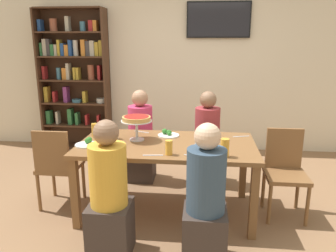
% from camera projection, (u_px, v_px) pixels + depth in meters
% --- Properties ---
extents(ground_plane, '(12.00, 12.00, 0.00)m').
position_uv_depth(ground_plane, '(167.00, 210.00, 3.47)').
color(ground_plane, '#846042').
extents(rear_partition, '(8.00, 0.12, 2.80)m').
position_uv_depth(rear_partition, '(182.00, 62.00, 5.23)').
color(rear_partition, beige).
rests_on(rear_partition, ground_plane).
extents(dining_table, '(1.74, 0.94, 0.74)m').
position_uv_depth(dining_table, '(167.00, 151.00, 3.30)').
color(dining_table, brown).
rests_on(dining_table, ground_plane).
extents(bookshelf, '(1.10, 0.30, 2.21)m').
position_uv_depth(bookshelf, '(74.00, 76.00, 5.28)').
color(bookshelf, '#422819').
rests_on(bookshelf, ground_plane).
extents(television, '(0.95, 0.05, 0.53)m').
position_uv_depth(television, '(219.00, 20.00, 4.93)').
color(television, black).
extents(diner_far_right, '(0.34, 0.34, 1.15)m').
position_uv_depth(diner_far_right, '(207.00, 145.00, 4.04)').
color(diner_far_right, '#382D28').
rests_on(diner_far_right, ground_plane).
extents(diner_far_left, '(0.34, 0.34, 1.15)m').
position_uv_depth(diner_far_left, '(141.00, 142.00, 4.14)').
color(diner_far_left, '#382D28').
rests_on(diner_far_left, ground_plane).
extents(diner_near_right, '(0.34, 0.34, 1.15)m').
position_uv_depth(diner_near_right, '(205.00, 206.00, 2.56)').
color(diner_near_right, '#382D28').
rests_on(diner_near_right, ground_plane).
extents(diner_near_left, '(0.34, 0.34, 1.15)m').
position_uv_depth(diner_near_left, '(109.00, 199.00, 2.65)').
color(diner_near_left, '#382D28').
rests_on(diner_near_left, ground_plane).
extents(chair_head_west, '(0.40, 0.40, 0.87)m').
position_uv_depth(chair_head_west, '(57.00, 164.00, 3.42)').
color(chair_head_west, brown).
rests_on(chair_head_west, ground_plane).
extents(chair_head_east, '(0.40, 0.40, 0.87)m').
position_uv_depth(chair_head_east, '(285.00, 168.00, 3.31)').
color(chair_head_east, brown).
rests_on(chair_head_east, ground_plane).
extents(deep_dish_pizza_stand, '(0.32, 0.32, 0.25)m').
position_uv_depth(deep_dish_pizza_stand, '(137.00, 120.00, 3.33)').
color(deep_dish_pizza_stand, silver).
rests_on(deep_dish_pizza_stand, dining_table).
extents(salad_plate_near_diner, '(0.23, 0.23, 0.07)m').
position_uv_depth(salad_plate_near_diner, '(168.00, 134.00, 3.52)').
color(salad_plate_near_diner, white).
rests_on(salad_plate_near_diner, dining_table).
extents(salad_plate_far_diner, '(0.22, 0.22, 0.07)m').
position_uv_depth(salad_plate_far_diner, '(87.00, 143.00, 3.22)').
color(salad_plate_far_diner, white).
rests_on(salad_plate_far_diner, dining_table).
extents(beer_glass_amber_tall, '(0.08, 0.08, 0.16)m').
position_uv_depth(beer_glass_amber_tall, '(225.00, 148.00, 2.88)').
color(beer_glass_amber_tall, gold).
rests_on(beer_glass_amber_tall, dining_table).
extents(beer_glass_amber_short, '(0.07, 0.07, 0.13)m').
position_uv_depth(beer_glass_amber_short, '(95.00, 130.00, 3.52)').
color(beer_glass_amber_short, gold).
rests_on(beer_glass_amber_short, dining_table).
extents(beer_glass_amber_spare, '(0.06, 0.06, 0.13)m').
position_uv_depth(beer_glass_amber_spare, '(169.00, 148.00, 2.94)').
color(beer_glass_amber_spare, gold).
rests_on(beer_glass_amber_spare, dining_table).
extents(water_glass_clear_near, '(0.07, 0.07, 0.10)m').
position_uv_depth(water_glass_clear_near, '(198.00, 143.00, 3.13)').
color(water_glass_clear_near, white).
rests_on(water_glass_clear_near, dining_table).
extents(water_glass_clear_far, '(0.07, 0.07, 0.10)m').
position_uv_depth(water_glass_clear_far, '(115.00, 134.00, 3.41)').
color(water_glass_clear_far, white).
rests_on(water_glass_clear_far, dining_table).
extents(cutlery_fork_near, '(0.17, 0.08, 0.00)m').
position_uv_depth(cutlery_fork_near, '(142.00, 132.00, 3.67)').
color(cutlery_fork_near, silver).
rests_on(cutlery_fork_near, dining_table).
extents(cutlery_knife_near, '(0.17, 0.08, 0.00)m').
position_uv_depth(cutlery_knife_near, '(194.00, 156.00, 2.91)').
color(cutlery_knife_near, silver).
rests_on(cutlery_knife_near, dining_table).
extents(cutlery_fork_far, '(0.18, 0.07, 0.00)m').
position_uv_depth(cutlery_fork_far, '(116.00, 153.00, 2.99)').
color(cutlery_fork_far, silver).
rests_on(cutlery_fork_far, dining_table).
extents(cutlery_knife_far, '(0.18, 0.04, 0.00)m').
position_uv_depth(cutlery_knife_far, '(153.00, 155.00, 2.93)').
color(cutlery_knife_far, silver).
rests_on(cutlery_knife_far, dining_table).
extents(cutlery_spare_fork, '(0.18, 0.07, 0.00)m').
position_uv_depth(cutlery_spare_fork, '(241.00, 136.00, 3.50)').
color(cutlery_spare_fork, silver).
rests_on(cutlery_spare_fork, dining_table).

